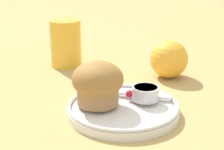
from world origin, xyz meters
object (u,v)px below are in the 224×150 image
Objects in this scene: muffin at (98,83)px; orange_fruit at (169,59)px; juice_glass at (66,43)px; butter_knife at (127,93)px.

orange_fruit is (0.11, 0.21, -0.02)m from muffin.
juice_glass reaches higher than muffin.
butter_knife is (0.04, 0.05, -0.03)m from muffin.
orange_fruit is at bearing 61.42° from muffin.
muffin reaches higher than butter_knife.
butter_knife is 2.00× the size of orange_fruit.
butter_knife is 0.27m from juice_glass.
juice_glass is (-0.17, 0.20, 0.03)m from butter_knife.
butter_knife is at bearing -48.69° from juice_glass.
orange_fruit is (0.07, 0.16, 0.02)m from butter_knife.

